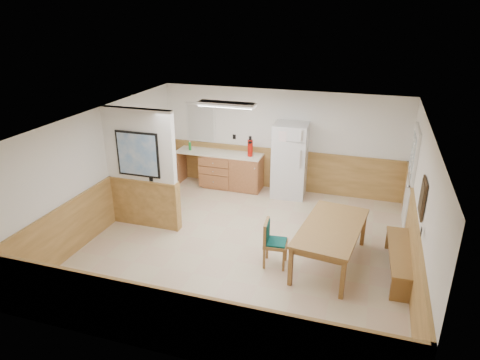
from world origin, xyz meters
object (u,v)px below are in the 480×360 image
(dining_chair, at_px, (271,240))
(fire_extinguisher, at_px, (250,147))
(refrigerator, at_px, (290,160))
(dining_bench, at_px, (400,255))
(soap_bottle, at_px, (190,146))
(dining_table, at_px, (331,231))

(dining_chair, xyz_separation_m, fire_extinguisher, (-1.31, 3.11, 0.63))
(refrigerator, height_order, dining_bench, refrigerator)
(dining_chair, xyz_separation_m, soap_bottle, (-2.91, 3.11, 0.51))
(refrigerator, height_order, dining_chair, refrigerator)
(dining_bench, height_order, soap_bottle, soap_bottle)
(dining_table, height_order, fire_extinguisher, fire_extinguisher)
(fire_extinguisher, bearing_deg, dining_bench, -30.24)
(dining_table, xyz_separation_m, dining_chair, (-1.00, -0.34, -0.17))
(soap_bottle, bearing_deg, dining_bench, -28.09)
(dining_bench, height_order, dining_chair, dining_chair)
(refrigerator, height_order, dining_table, refrigerator)
(dining_table, distance_m, soap_bottle, 4.80)
(dining_chair, height_order, soap_bottle, soap_bottle)
(refrigerator, bearing_deg, dining_table, -67.25)
(dining_table, bearing_deg, soap_bottle, 151.86)
(dining_table, relative_size, dining_chair, 2.42)
(dining_table, distance_m, dining_bench, 1.22)
(refrigerator, bearing_deg, fire_extinguisher, 176.40)
(dining_table, relative_size, fire_extinguisher, 4.09)
(dining_table, height_order, soap_bottle, soap_bottle)
(refrigerator, bearing_deg, dining_chair, -86.88)
(dining_bench, bearing_deg, refrigerator, 130.23)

